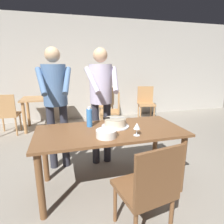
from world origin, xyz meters
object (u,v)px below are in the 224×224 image
at_px(person_cutting_cake, 101,94).
at_px(cake_on_platter, 115,123).
at_px(background_chair_3, 7,113).
at_px(water_bottle, 89,118).
at_px(background_table, 45,105).
at_px(background_chair_1, 113,109).
at_px(chair_near_side, 148,188).
at_px(main_dining_table, 110,138).
at_px(person_standing_beside, 55,96).
at_px(background_chair_2, 146,102).
at_px(wine_glass_near, 137,126).
at_px(cake_knife, 109,118).
at_px(plate_stack, 106,133).
at_px(background_chair_0, 107,103).

bearing_deg(person_cutting_cake, cake_on_platter, -83.26).
relative_size(cake_on_platter, background_chair_3, 0.38).
relative_size(water_bottle, background_table, 0.25).
bearing_deg(background_chair_3, background_chair_1, -6.75).
bearing_deg(background_table, chair_near_side, -72.78).
xyz_separation_m(main_dining_table, person_standing_beside, (-0.61, 0.64, 0.44)).
bearing_deg(background_chair_2, wine_glass_near, -117.40).
distance_m(main_dining_table, chair_near_side, 0.80).
bearing_deg(cake_knife, person_cutting_cake, 88.93).
relative_size(wine_glass_near, chair_near_side, 0.16).
bearing_deg(person_standing_beside, background_chair_2, 40.61).
bearing_deg(wine_glass_near, cake_knife, 121.30).
xyz_separation_m(cake_on_platter, background_table, (-1.00, 2.46, -0.22)).
relative_size(cake_knife, background_chair_3, 0.30).
bearing_deg(background_chair_1, cake_on_platter, -105.06).
distance_m(person_cutting_cake, chair_near_side, 1.51).
bearing_deg(background_chair_2, chair_near_side, -115.17).
xyz_separation_m(water_bottle, chair_near_side, (0.34, -0.96, -0.37)).
distance_m(background_table, background_chair_2, 2.65).
bearing_deg(cake_knife, plate_stack, -110.65).
distance_m(cake_knife, background_table, 2.64).
distance_m(person_standing_beside, background_table, 2.00).
xyz_separation_m(plate_stack, person_cutting_cake, (0.13, 0.82, 0.29)).
distance_m(cake_on_platter, person_standing_beside, 0.93).
bearing_deg(person_standing_beside, background_chair_1, 48.79).
bearing_deg(person_standing_beside, background_chair_3, 122.66).
relative_size(person_standing_beside, chair_near_side, 1.91).
bearing_deg(person_cutting_cake, background_chair_2, 50.04).
relative_size(plate_stack, person_cutting_cake, 0.13).
bearing_deg(wine_glass_near, chair_near_side, -101.44).
height_order(person_standing_beside, background_chair_1, person_standing_beside).
relative_size(cake_on_platter, person_standing_beside, 0.20).
height_order(plate_stack, chair_near_side, chair_near_side).
bearing_deg(person_cutting_cake, water_bottle, -119.36).
bearing_deg(water_bottle, main_dining_table, -39.84).
distance_m(wine_glass_near, background_table, 3.04).
distance_m(main_dining_table, background_table, 2.71).
xyz_separation_m(cake_on_platter, background_chair_0, (0.56, 2.66, -0.31)).
bearing_deg(chair_near_side, main_dining_table, 98.74).
bearing_deg(water_bottle, background_chair_3, 124.46).
distance_m(cake_on_platter, background_chair_2, 3.06).
bearing_deg(main_dining_table, chair_near_side, -81.26).
height_order(background_chair_0, background_chair_2, same).
bearing_deg(background_chair_3, person_cutting_cake, -44.88).
height_order(plate_stack, background_chair_1, background_chair_1).
xyz_separation_m(plate_stack, wine_glass_near, (0.33, -0.04, 0.06)).
bearing_deg(cake_knife, cake_on_platter, -5.39).
bearing_deg(background_chair_1, background_table, 161.09).
distance_m(cake_on_platter, plate_stack, 0.35).
xyz_separation_m(cake_on_platter, cake_knife, (-0.07, 0.01, 0.06)).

